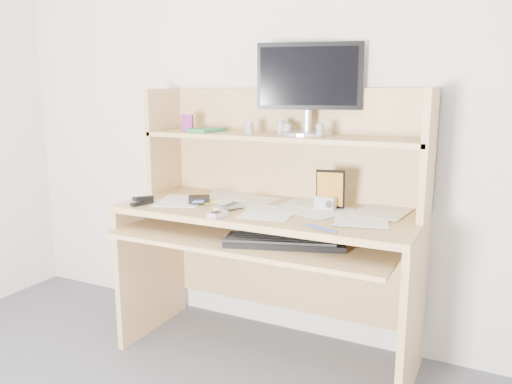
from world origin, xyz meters
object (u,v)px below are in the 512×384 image
at_px(tv_remote, 230,207).
at_px(game_case, 330,189).
at_px(monitor, 309,86).
at_px(desk, 274,216).
at_px(keyboard, 285,241).

distance_m(tv_remote, game_case, 0.47).
xyz_separation_m(tv_remote, monitor, (0.26, 0.31, 0.55)).
bearing_deg(game_case, desk, 170.69).
bearing_deg(desk, monitor, 45.02).
bearing_deg(keyboard, game_case, 52.65).
bearing_deg(monitor, tv_remote, -146.20).
height_order(keyboard, tv_remote, tv_remote).
relative_size(desk, monitor, 2.89).
bearing_deg(tv_remote, monitor, 72.55).
bearing_deg(monitor, desk, -151.26).
relative_size(desk, keyboard, 2.61).
xyz_separation_m(desk, monitor, (0.12, 0.12, 0.61)).
xyz_separation_m(desk, game_case, (0.28, 0.01, 0.15)).
bearing_deg(tv_remote, game_case, 48.56).
height_order(tv_remote, game_case, game_case).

